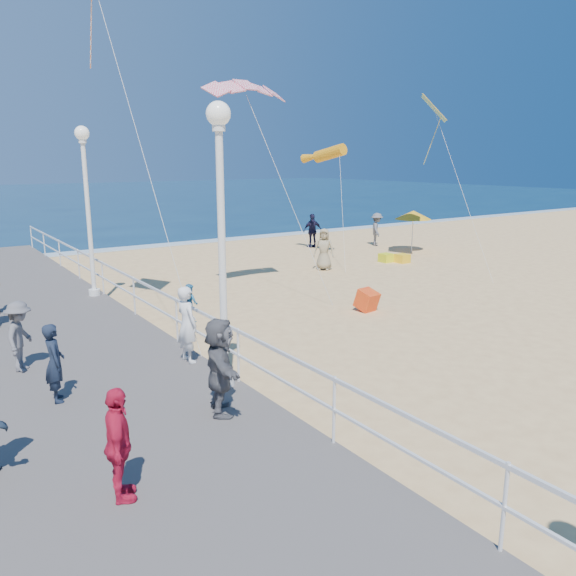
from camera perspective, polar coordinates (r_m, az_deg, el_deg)
ground at (r=14.48m, az=12.81°, el=-6.40°), size 160.00×160.00×0.00m
ocean at (r=75.04m, az=-26.74°, el=7.98°), size 160.00×90.00×0.05m
surf_line at (r=31.74m, az=-15.31°, el=3.98°), size 160.00×1.20×0.04m
boardwalk at (r=10.59m, az=-16.92°, el=-12.91°), size 5.00×44.00×0.40m
railing at (r=11.07m, az=-5.10°, el=-5.35°), size 0.05×42.00×0.55m
lamp_post_mid at (r=10.43m, az=-6.81°, el=7.05°), size 0.44×0.44×5.32m
lamp_post_far at (r=18.85m, az=-19.77°, el=8.98°), size 0.44×0.44×5.32m
woman_holding_toddler at (r=12.31m, az=-10.22°, el=-3.65°), size 0.46×0.65×1.68m
toddler_held at (r=12.39m, az=-9.95°, el=-1.48°), size 0.36×0.44×0.84m
spectator_0 at (r=11.06m, az=-22.62°, el=-7.01°), size 0.40×0.56×1.46m
spectator_2 at (r=12.90m, az=-25.57°, el=-4.45°), size 0.94×1.11×1.49m
spectator_3 at (r=7.71m, az=-16.83°, el=-15.04°), size 0.62×0.97×1.54m
spectator_5 at (r=9.77m, az=-6.93°, el=-7.87°), size 1.06×1.67×1.72m
beach_walker_a at (r=31.78m, az=9.00°, el=5.90°), size 1.25×1.35×1.83m
beach_walker_b at (r=30.79m, az=2.51°, el=5.84°), size 1.15×0.67×1.84m
beach_walker_c at (r=24.45m, az=3.67°, el=3.95°), size 1.03×1.04×1.81m
box_kite at (r=17.97m, az=8.01°, el=-1.42°), size 0.65×0.79×0.74m
beach_umbrella at (r=29.95m, az=12.61°, el=7.25°), size 1.90×1.90×2.14m
beach_chair_left at (r=26.81m, az=9.93°, el=3.04°), size 0.55×0.55×0.40m
beach_chair_right at (r=26.78m, az=11.54°, el=2.96°), size 0.55×0.55×0.40m
kite_parafoil at (r=19.33m, az=-4.30°, el=19.88°), size 2.80×0.94×0.65m
kite_windsock at (r=27.34m, az=4.28°, el=13.49°), size 1.05×2.92×1.13m
kite_diamond_multi at (r=25.99m, az=14.60°, el=17.24°), size 1.84×1.83×1.11m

